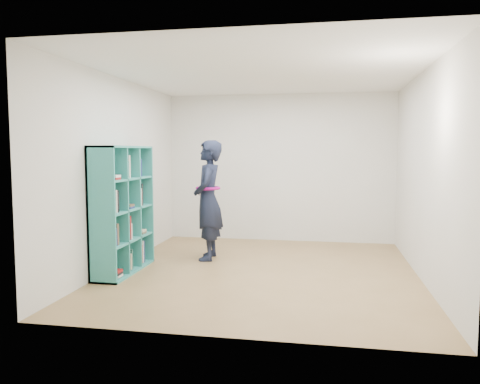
# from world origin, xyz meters

# --- Properties ---
(floor) EXTENTS (4.50, 4.50, 0.00)m
(floor) POSITION_xyz_m (0.00, 0.00, 0.00)
(floor) COLOR olive
(floor) RESTS_ON ground
(ceiling) EXTENTS (4.50, 4.50, 0.00)m
(ceiling) POSITION_xyz_m (0.00, 0.00, 2.60)
(ceiling) COLOR white
(ceiling) RESTS_ON wall_back
(wall_left) EXTENTS (0.02, 4.50, 2.60)m
(wall_left) POSITION_xyz_m (-2.00, 0.00, 1.30)
(wall_left) COLOR silver
(wall_left) RESTS_ON floor
(wall_right) EXTENTS (0.02, 4.50, 2.60)m
(wall_right) POSITION_xyz_m (2.00, 0.00, 1.30)
(wall_right) COLOR silver
(wall_right) RESTS_ON floor
(wall_back) EXTENTS (4.00, 0.02, 2.60)m
(wall_back) POSITION_xyz_m (0.00, 2.25, 1.30)
(wall_back) COLOR silver
(wall_back) RESTS_ON floor
(wall_front) EXTENTS (4.00, 0.02, 2.60)m
(wall_front) POSITION_xyz_m (0.00, -2.25, 1.30)
(wall_front) COLOR silver
(wall_front) RESTS_ON floor
(bookshelf) EXTENTS (0.36, 1.25, 1.67)m
(bookshelf) POSITION_xyz_m (-1.84, -0.33, 0.81)
(bookshelf) COLOR teal
(bookshelf) RESTS_ON floor
(person) EXTENTS (0.49, 0.68, 1.76)m
(person) POSITION_xyz_m (-0.88, 0.59, 0.88)
(person) COLOR black
(person) RESTS_ON floor
(smartphone) EXTENTS (0.04, 0.08, 0.12)m
(smartphone) POSITION_xyz_m (-1.03, 0.66, 1.00)
(smartphone) COLOR silver
(smartphone) RESTS_ON person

